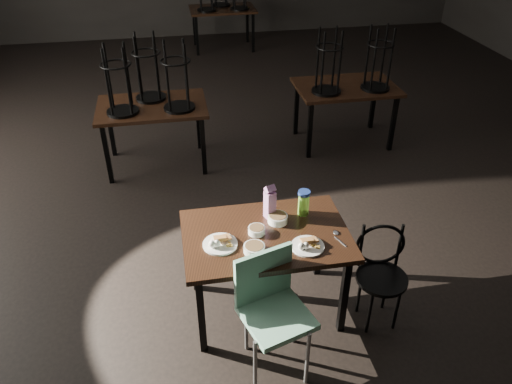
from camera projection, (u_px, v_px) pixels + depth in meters
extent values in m
plane|color=black|center=(286.00, 185.00, 5.52)|extent=(12.00, 12.00, 0.00)
cube|color=black|center=(266.00, 236.00, 3.60)|extent=(1.20, 0.80, 0.04)
cube|color=black|center=(201.00, 315.00, 3.46)|extent=(0.05, 0.05, 0.71)
cube|color=black|center=(344.00, 295.00, 3.62)|extent=(0.05, 0.05, 0.71)
cube|color=black|center=(194.00, 255.00, 3.99)|extent=(0.05, 0.05, 0.71)
cube|color=black|center=(319.00, 241.00, 4.15)|extent=(0.05, 0.05, 0.71)
cylinder|color=white|center=(220.00, 244.00, 3.48)|extent=(0.24, 0.24, 0.01)
cube|color=#A8713B|center=(220.00, 235.00, 3.48)|extent=(0.09, 0.09, 0.04)
cube|color=#A8713B|center=(224.00, 234.00, 3.49)|extent=(0.10, 0.10, 0.03)
ellipsoid|color=white|center=(212.00, 244.00, 3.42)|extent=(0.05, 0.05, 0.06)
ellipsoid|color=white|center=(217.00, 243.00, 3.43)|extent=(0.05, 0.05, 0.06)
cylinder|color=white|center=(308.00, 246.00, 3.46)|extent=(0.23, 0.23, 0.01)
cube|color=#A8713B|center=(307.00, 237.00, 3.46)|extent=(0.08, 0.08, 0.04)
cube|color=#A8713B|center=(311.00, 237.00, 3.47)|extent=(0.10, 0.10, 0.03)
ellipsoid|color=white|center=(301.00, 246.00, 3.40)|extent=(0.04, 0.04, 0.06)
ellipsoid|color=white|center=(306.00, 246.00, 3.41)|extent=(0.04, 0.04, 0.06)
cylinder|color=white|center=(257.00, 230.00, 3.58)|extent=(0.12, 0.12, 0.05)
cylinder|color=brown|center=(257.00, 228.00, 3.57)|extent=(0.10, 0.10, 0.01)
cylinder|color=white|center=(278.00, 219.00, 3.69)|extent=(0.15, 0.15, 0.06)
cylinder|color=brown|center=(278.00, 216.00, 3.68)|extent=(0.13, 0.13, 0.01)
cylinder|color=white|center=(254.00, 249.00, 3.41)|extent=(0.15, 0.15, 0.05)
cylinder|color=brown|center=(254.00, 247.00, 3.40)|extent=(0.13, 0.13, 0.01)
cube|color=#911A85|center=(270.00, 205.00, 3.70)|extent=(0.09, 0.09, 0.23)
cube|color=#911A85|center=(270.00, 189.00, 3.62)|extent=(0.09, 0.09, 0.07)
cylinder|color=#81D13D|center=(304.00, 204.00, 3.75)|extent=(0.08, 0.08, 0.18)
cylinder|color=navy|center=(304.00, 193.00, 3.69)|extent=(0.09, 0.09, 0.03)
ellipsoid|color=silver|center=(336.00, 232.00, 3.59)|extent=(0.06, 0.07, 0.01)
cube|color=silver|center=(340.00, 242.00, 3.51)|extent=(0.05, 0.13, 0.00)
cylinder|color=black|center=(382.00, 279.00, 3.66)|extent=(0.38, 0.38, 0.03)
torus|color=black|center=(380.00, 245.00, 3.69)|extent=(0.37, 0.08, 0.37)
cylinder|color=black|center=(386.00, 288.00, 3.89)|extent=(0.02, 0.02, 0.43)
cylinder|color=black|center=(359.00, 291.00, 3.85)|extent=(0.02, 0.02, 0.43)
cylinder|color=black|center=(370.00, 312.00, 3.68)|extent=(0.02, 0.02, 0.43)
cylinder|color=black|center=(397.00, 308.00, 3.71)|extent=(0.02, 0.02, 0.43)
cube|color=#80C7A5|center=(277.00, 317.00, 3.28)|extent=(0.52, 0.52, 0.04)
cube|color=#80C7A5|center=(263.00, 275.00, 3.30)|extent=(0.41, 0.16, 0.40)
cylinder|color=slate|center=(255.00, 367.00, 3.24)|extent=(0.03, 0.03, 0.48)
cylinder|color=slate|center=(307.00, 359.00, 3.29)|extent=(0.03, 0.03, 0.48)
cylinder|color=slate|center=(246.00, 326.00, 3.53)|extent=(0.03, 0.03, 0.48)
cylinder|color=slate|center=(294.00, 319.00, 3.58)|extent=(0.03, 0.03, 0.48)
cube|color=black|center=(152.00, 107.00, 5.51)|extent=(1.20, 0.80, 0.04)
cube|color=black|center=(107.00, 154.00, 5.38)|extent=(0.05, 0.05, 0.71)
cube|color=black|center=(203.00, 146.00, 5.54)|extent=(0.05, 0.05, 0.71)
cube|color=black|center=(111.00, 129.00, 5.90)|extent=(0.05, 0.05, 0.71)
cube|color=black|center=(198.00, 122.00, 6.06)|extent=(0.05, 0.05, 0.71)
cylinder|color=black|center=(123.00, 111.00, 5.33)|extent=(0.34, 0.34, 0.03)
torus|color=black|center=(116.00, 66.00, 5.05)|extent=(0.32, 0.32, 0.02)
cylinder|color=black|center=(128.00, 75.00, 5.22)|extent=(0.03, 0.03, 0.70)
cylinder|color=black|center=(108.00, 76.00, 5.19)|extent=(0.03, 0.03, 0.70)
cylinder|color=black|center=(107.00, 83.00, 5.03)|extent=(0.03, 0.03, 0.70)
cylinder|color=black|center=(127.00, 81.00, 5.06)|extent=(0.03, 0.03, 0.70)
cylinder|color=black|center=(179.00, 107.00, 5.42)|extent=(0.34, 0.34, 0.03)
torus|color=black|center=(175.00, 62.00, 5.14)|extent=(0.32, 0.32, 0.02)
cylinder|color=black|center=(185.00, 71.00, 5.31)|extent=(0.03, 0.03, 0.70)
cylinder|color=black|center=(167.00, 72.00, 5.28)|extent=(0.03, 0.03, 0.70)
cylinder|color=black|center=(167.00, 79.00, 5.12)|extent=(0.03, 0.03, 0.70)
cylinder|color=black|center=(187.00, 78.00, 5.15)|extent=(0.03, 0.03, 0.70)
cylinder|color=black|center=(151.00, 98.00, 5.64)|extent=(0.34, 0.34, 0.03)
torus|color=black|center=(146.00, 54.00, 5.37)|extent=(0.32, 0.32, 0.02)
cylinder|color=black|center=(156.00, 63.00, 5.54)|extent=(0.03, 0.03, 0.70)
cylinder|color=black|center=(138.00, 64.00, 5.51)|extent=(0.03, 0.03, 0.70)
cylinder|color=black|center=(138.00, 70.00, 5.34)|extent=(0.03, 0.03, 0.70)
cylinder|color=black|center=(157.00, 69.00, 5.37)|extent=(0.03, 0.03, 0.70)
cube|color=black|center=(346.00, 87.00, 6.00)|extent=(1.20, 0.80, 0.04)
cube|color=black|center=(310.00, 131.00, 5.86)|extent=(0.05, 0.05, 0.71)
cube|color=black|center=(393.00, 124.00, 6.02)|extent=(0.05, 0.05, 0.71)
cube|color=black|center=(296.00, 109.00, 6.39)|extent=(0.05, 0.05, 0.71)
cube|color=black|center=(373.00, 103.00, 6.54)|extent=(0.05, 0.05, 0.71)
cylinder|color=black|center=(326.00, 91.00, 5.81)|extent=(0.34, 0.34, 0.03)
torus|color=black|center=(330.00, 48.00, 5.53)|extent=(0.32, 0.32, 0.02)
cylinder|color=black|center=(334.00, 57.00, 5.70)|extent=(0.03, 0.03, 0.70)
cylinder|color=black|center=(318.00, 58.00, 5.67)|extent=(0.03, 0.03, 0.70)
cylinder|color=black|center=(323.00, 64.00, 5.51)|extent=(0.03, 0.03, 0.70)
cylinder|color=black|center=(340.00, 63.00, 5.54)|extent=(0.03, 0.03, 0.70)
cylinder|color=black|center=(375.00, 87.00, 5.90)|extent=(0.34, 0.34, 0.03)
torus|color=black|center=(381.00, 45.00, 5.62)|extent=(0.32, 0.32, 0.02)
cylinder|color=black|center=(384.00, 54.00, 5.79)|extent=(0.03, 0.03, 0.70)
cylinder|color=black|center=(368.00, 55.00, 5.76)|extent=(0.03, 0.03, 0.70)
cylinder|color=black|center=(374.00, 60.00, 5.60)|extent=(0.03, 0.03, 0.70)
cylinder|color=black|center=(391.00, 59.00, 5.63)|extent=(0.03, 0.03, 0.70)
cube|color=black|center=(222.00, 9.00, 9.22)|extent=(1.20, 0.80, 0.04)
cube|color=black|center=(197.00, 36.00, 9.09)|extent=(0.05, 0.05, 0.71)
cube|color=black|center=(253.00, 33.00, 9.24)|extent=(0.05, 0.05, 0.71)
cube|color=black|center=(194.00, 26.00, 9.61)|extent=(0.05, 0.05, 0.71)
cube|color=black|center=(247.00, 24.00, 9.77)|extent=(0.05, 0.05, 0.71)
cylinder|color=black|center=(207.00, 10.00, 9.03)|extent=(0.34, 0.34, 0.03)
cylinder|color=black|center=(240.00, 8.00, 9.12)|extent=(0.34, 0.34, 0.03)
cylinder|color=black|center=(221.00, 5.00, 9.35)|extent=(0.34, 0.34, 0.03)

